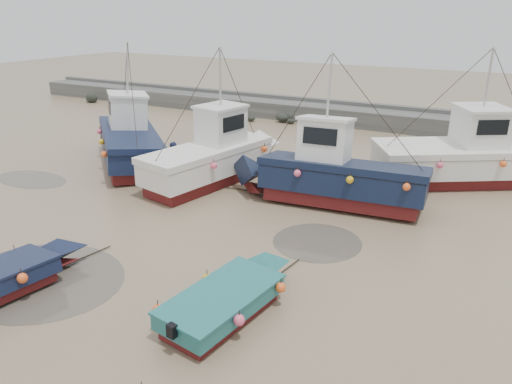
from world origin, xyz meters
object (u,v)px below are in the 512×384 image
dinghy_2 (230,295)px  cabin_boat_0 (126,138)px  cabin_boat_1 (217,154)px  cabin_boat_2 (328,173)px  person (175,179)px  cabin_boat_3 (468,155)px

dinghy_2 → cabin_boat_0: cabin_boat_0 is taller
cabin_boat_1 → cabin_boat_2: same height
cabin_boat_2 → person: 7.84m
dinghy_2 → cabin_boat_1: bearing=131.7°
dinghy_2 → cabin_boat_0: 15.63m
dinghy_2 → person: (-8.30, 8.49, -0.55)m
dinghy_2 → cabin_boat_1: (-6.30, 9.19, 0.80)m
cabin_boat_1 → cabin_boat_2: size_ratio=0.99×
cabin_boat_0 → dinghy_2: bearing=-85.5°
cabin_boat_1 → cabin_boat_3: size_ratio=1.02×
cabin_boat_3 → person: size_ratio=5.20×
cabin_boat_2 → cabin_boat_3: 7.54m
dinghy_2 → cabin_boat_3: bearing=81.3°
cabin_boat_2 → dinghy_2: bearing=177.9°
dinghy_2 → cabin_boat_2: bearing=101.0°
cabin_boat_3 → cabin_boat_2: bearing=-71.8°
dinghy_2 → person: dinghy_2 is taller
cabin_boat_1 → person: cabin_boat_1 is taller
cabin_boat_1 → person: 2.51m
cabin_boat_2 → person: size_ratio=5.38×
cabin_boat_1 → person: bearing=-149.5°
cabin_boat_0 → cabin_boat_3: same height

